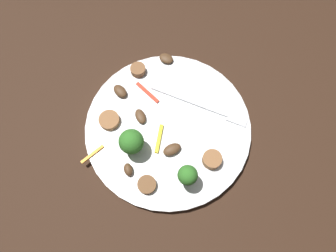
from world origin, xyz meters
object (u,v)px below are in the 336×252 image
(sausage_slice_2, at_px, (212,159))
(mushroom_2, at_px, (166,58))
(sausage_slice_0, at_px, (109,120))
(mushroom_1, at_px, (120,91))
(pepper_strip_0, at_px, (92,154))
(plate, at_px, (168,128))
(pepper_strip_1, at_px, (157,137))
(broccoli_floret_1, at_px, (188,175))
(mushroom_0, at_px, (128,170))
(sausage_slice_1, at_px, (138,70))
(fork, at_px, (206,107))
(sausage_slice_3, at_px, (147,185))
(mushroom_4, at_px, (172,149))
(broccoli_floret_0, at_px, (131,142))
(pepper_strip_2, at_px, (147,92))
(mushroom_3, at_px, (141,116))

(sausage_slice_2, bearing_deg, mushroom_2, 143.76)
(sausage_slice_0, relative_size, mushroom_1, 1.21)
(pepper_strip_0, bearing_deg, sausage_slice_2, 29.65)
(plate, xyz_separation_m, pepper_strip_1, (-0.00, -0.03, 0.01))
(broccoli_floret_1, xyz_separation_m, mushroom_0, (-0.09, -0.04, -0.03))
(sausage_slice_1, relative_size, mushroom_1, 0.95)
(pepper_strip_0, bearing_deg, fork, 56.64)
(sausage_slice_3, bearing_deg, mushroom_1, 140.02)
(mushroom_2, height_order, mushroom_4, mushroom_4)
(broccoli_floret_0, bearing_deg, sausage_slice_2, 23.15)
(fork, xyz_separation_m, pepper_strip_1, (-0.04, -0.09, 0.00))
(broccoli_floret_0, relative_size, sausage_slice_2, 1.73)
(mushroom_0, bearing_deg, mushroom_1, 131.20)
(plate, height_order, fork, fork)
(mushroom_2, bearing_deg, sausage_slice_3, -64.60)
(sausage_slice_3, bearing_deg, mushroom_2, 115.40)
(mushroom_1, bearing_deg, pepper_strip_0, -76.52)
(sausage_slice_0, relative_size, sausage_slice_1, 1.28)
(sausage_slice_2, relative_size, mushroom_0, 1.47)
(plate, distance_m, pepper_strip_2, 0.07)
(mushroom_1, xyz_separation_m, mushroom_3, (0.06, -0.02, -0.00))
(mushroom_4, bearing_deg, fork, 85.37)
(mushroom_3, bearing_deg, pepper_strip_1, -19.50)
(sausage_slice_0, bearing_deg, broccoli_floret_0, -15.41)
(mushroom_0, bearing_deg, sausage_slice_2, 39.69)
(mushroom_3, bearing_deg, mushroom_2, 102.12)
(sausage_slice_0, distance_m, mushroom_2, 0.16)
(sausage_slice_2, distance_m, mushroom_3, 0.14)
(mushroom_0, xyz_separation_m, mushroom_4, (0.04, 0.07, -0.00))
(mushroom_0, xyz_separation_m, mushroom_2, (-0.06, 0.21, -0.00))
(sausage_slice_2, distance_m, mushroom_2, 0.21)
(mushroom_3, distance_m, mushroom_4, 0.08)
(fork, height_order, sausage_slice_3, sausage_slice_3)
(broccoli_floret_0, xyz_separation_m, mushroom_1, (-0.08, 0.07, -0.03))
(fork, height_order, broccoli_floret_1, broccoli_floret_1)
(broccoli_floret_1, relative_size, mushroom_1, 1.78)
(fork, relative_size, pepper_strip_2, 3.30)
(mushroom_1, bearing_deg, mushroom_2, 72.90)
(sausage_slice_3, bearing_deg, mushroom_3, 129.48)
(plate, bearing_deg, sausage_slice_2, -7.82)
(mushroom_3, bearing_deg, broccoli_floret_1, -22.01)
(fork, height_order, sausage_slice_0, sausage_slice_0)
(mushroom_2, xyz_separation_m, mushroom_4, (0.10, -0.14, 0.00))
(sausage_slice_0, height_order, mushroom_1, mushroom_1)
(sausage_slice_0, bearing_deg, pepper_strip_0, -79.69)
(sausage_slice_1, relative_size, mushroom_0, 1.29)
(broccoli_floret_1, xyz_separation_m, sausage_slice_2, (0.02, 0.05, -0.03))
(broccoli_floret_1, relative_size, mushroom_3, 1.81)
(plate, bearing_deg, pepper_strip_0, -125.28)
(mushroom_2, bearing_deg, pepper_strip_0, -90.81)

